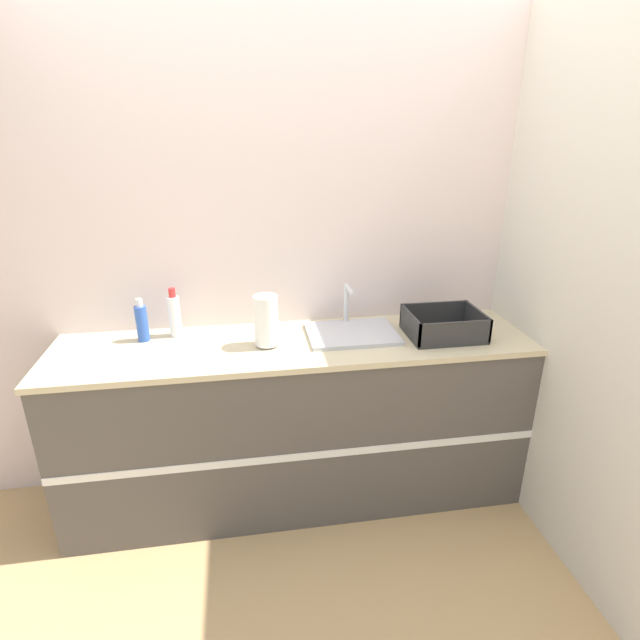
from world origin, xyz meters
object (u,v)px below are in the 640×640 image
Objects in this scene: bottle_blue at (142,322)px; dish_rack at (443,327)px; paper_towel_roll at (266,321)px; bottle_white_spray at (175,315)px; sink at (351,331)px.

dish_rack is at bearing -6.81° from bottle_blue.
paper_towel_roll reaches higher than bottle_white_spray.
paper_towel_roll is at bearing -23.75° from bottle_white_spray.
dish_rack is at bearing -10.37° from sink.
bottle_blue is at bearing 173.19° from dish_rack.
paper_towel_roll reaches higher than bottle_blue.
sink is 2.06× the size of bottle_blue.
paper_towel_roll is at bearing 178.96° from dish_rack.
dish_rack is 1.45× the size of bottle_white_spray.
bottle_white_spray is (-1.35, 0.21, 0.07)m from dish_rack.
dish_rack is 1.52m from bottle_blue.
sink reaches higher than dish_rack.
bottle_blue is (-1.50, 0.18, 0.05)m from dish_rack.
sink is 0.47m from dish_rack.
dish_rack is 1.68× the size of bottle_blue.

